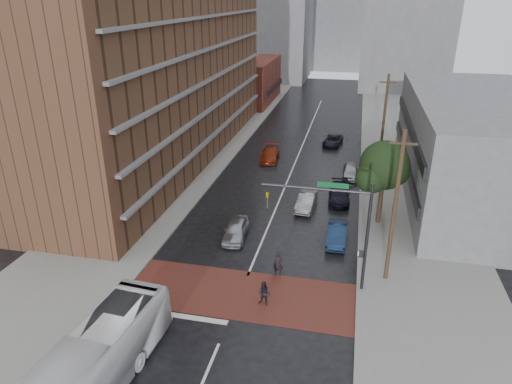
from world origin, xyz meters
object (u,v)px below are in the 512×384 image
at_px(car_parked_far, 351,171).
at_px(pedestrian_b, 264,294).
at_px(transit_bus, 87,372).
at_px(car_parked_mid, 339,194).
at_px(car_travel_b, 306,201).
at_px(car_travel_a, 236,230).
at_px(pedestrian_a, 278,264).
at_px(car_travel_c, 270,154).
at_px(car_parked_near, 337,234).
at_px(suv_travel, 333,140).

bearing_deg(car_parked_far, pedestrian_b, -101.43).
xyz_separation_m(transit_bus, car_parked_mid, (9.84, 24.55, -0.90)).
distance_m(pedestrian_b, car_travel_b, 13.85).
height_order(pedestrian_b, car_parked_far, pedestrian_b).
bearing_deg(car_parked_mid, car_travel_a, -132.65).
distance_m(car_travel_a, car_travel_b, 7.83).
relative_size(pedestrian_a, car_travel_a, 0.44).
bearing_deg(car_travel_c, pedestrian_a, -81.08).
height_order(pedestrian_b, car_travel_b, pedestrian_b).
height_order(pedestrian_b, car_parked_mid, pedestrian_b).
relative_size(pedestrian_a, car_parked_near, 0.44).
xyz_separation_m(car_travel_c, car_parked_near, (8.31, -16.97, 0.00)).
height_order(transit_bus, car_travel_c, transit_bus).
height_order(transit_bus, pedestrian_a, transit_bus).
bearing_deg(suv_travel, pedestrian_b, -85.47).
bearing_deg(pedestrian_a, car_travel_b, 83.18).
bearing_deg(car_parked_far, car_parked_mid, -98.03).
distance_m(transit_bus, car_parked_mid, 26.46).
relative_size(car_travel_c, car_parked_far, 1.18).
xyz_separation_m(pedestrian_b, car_travel_a, (-3.72, 7.48, -0.09)).
xyz_separation_m(transit_bus, car_travel_b, (7.17, 22.25, -0.90)).
bearing_deg(car_travel_b, pedestrian_a, -89.36).
height_order(car_travel_a, car_travel_c, car_travel_a).
distance_m(car_parked_mid, car_parked_far, 6.03).
bearing_deg(car_travel_a, pedestrian_a, -50.94).
xyz_separation_m(pedestrian_b, suv_travel, (1.91, 32.51, -0.19)).
xyz_separation_m(transit_bus, car_travel_c, (1.74, 33.95, -0.90)).
relative_size(car_travel_b, car_parked_near, 0.99).
height_order(car_travel_c, car_parked_mid, car_travel_c).
bearing_deg(car_travel_a, car_travel_c, 88.50).
distance_m(pedestrian_a, car_parked_near, 6.36).
bearing_deg(suv_travel, car_travel_c, -124.91).
bearing_deg(pedestrian_b, suv_travel, 99.37).
xyz_separation_m(transit_bus, car_parked_far, (10.65, 30.52, -0.91)).
xyz_separation_m(pedestrian_b, car_parked_mid, (3.53, 16.12, -0.12)).
bearing_deg(transit_bus, car_travel_c, 91.54).
bearing_deg(car_travel_a, pedestrian_b, -67.71).
bearing_deg(transit_bus, car_parked_far, 75.24).
distance_m(pedestrian_a, suv_travel, 29.34).
bearing_deg(car_travel_c, car_parked_near, -67.23).
xyz_separation_m(transit_bus, car_travel_a, (2.58, 15.90, -0.88)).
bearing_deg(car_parked_far, car_parked_near, -92.83).
distance_m(car_travel_a, suv_travel, 25.66).
bearing_deg(car_travel_a, car_parked_far, 56.96).
bearing_deg(pedestrian_a, car_parked_near, 53.26).
height_order(car_travel_b, suv_travel, car_travel_b).
xyz_separation_m(pedestrian_b, car_travel_b, (0.87, 13.83, -0.12)).
bearing_deg(pedestrian_b, car_travel_b, 99.15).
bearing_deg(car_travel_b, transit_bus, -104.02).
height_order(pedestrian_a, car_travel_c, pedestrian_a).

